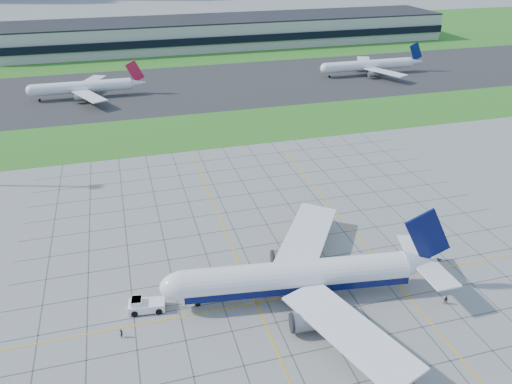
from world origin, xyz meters
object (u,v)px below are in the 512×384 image
airliner (299,276)px  crew_near (122,333)px  pushback_tug (145,305)px  crew_far (446,300)px  distant_jet_1 (84,87)px  distant_jet_2 (370,65)px

airliner → crew_near: (-32.31, -1.93, -3.81)m
pushback_tug → crew_far: pushback_tug is taller
distant_jet_1 → distant_jet_2: (129.88, 2.14, 0.00)m
crew_near → distant_jet_2: size_ratio=0.03×
airliner → distant_jet_1: (-40.82, 142.97, -0.17)m
crew_near → distant_jet_2: (121.37, 147.04, 3.63)m
distant_jet_2 → distant_jet_1: bearing=-179.1°
pushback_tug → crew_far: size_ratio=5.59×
crew_far → crew_near: bearing=-136.5°
airliner → distant_jet_1: bearing=113.5°
crew_far → distant_jet_1: 166.21m
airliner → crew_near: size_ratio=31.85×
crew_near → distant_jet_1: 145.19m
distant_jet_2 → pushback_tug: bearing=-129.7°
crew_near → crew_far: crew_far is taller
crew_far → distant_jet_1: bearing=164.5°
distant_jet_1 → crew_far: bearing=-66.6°
airliner → distant_jet_2: bearing=66.1°
airliner → pushback_tug: airliner is taller
crew_far → distant_jet_1: distant_jet_1 is taller
airliner → crew_far: (25.29, -9.49, -3.81)m
airliner → pushback_tug: (-27.92, 3.95, -3.49)m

